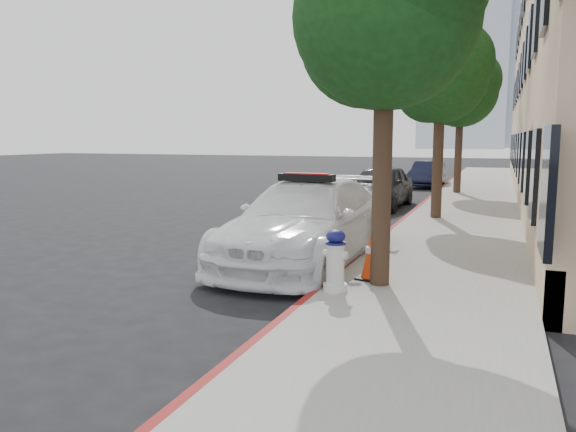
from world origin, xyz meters
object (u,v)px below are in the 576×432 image
at_px(police_car, 306,222).
at_px(traffic_cone, 370,258).
at_px(parked_car_far, 428,174).
at_px(parked_car_mid, 380,186).
at_px(fire_hydrant, 335,261).

relative_size(police_car, traffic_cone, 7.86).
distance_m(parked_car_far, traffic_cone, 19.79).
bearing_deg(parked_car_mid, parked_car_far, 88.81).
relative_size(police_car, parked_car_far, 1.47).
relative_size(police_car, parked_car_mid, 1.29).
height_order(parked_car_far, traffic_cone, parked_car_far).
relative_size(police_car, fire_hydrant, 6.02).
height_order(parked_car_mid, parked_car_far, parked_car_mid).
height_order(police_car, parked_car_far, police_car).
xyz_separation_m(parked_car_mid, traffic_cone, (2.05, -10.76, -0.24)).
relative_size(parked_car_mid, parked_car_far, 1.14).
height_order(fire_hydrant, traffic_cone, fire_hydrant).
bearing_deg(traffic_cone, fire_hydrant, -111.36).
relative_size(fire_hydrant, traffic_cone, 1.31).
relative_size(parked_car_mid, fire_hydrant, 4.68).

